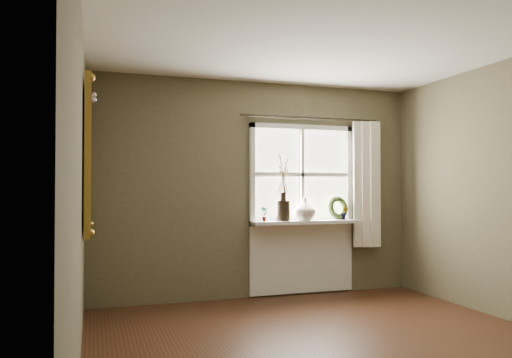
{
  "coord_description": "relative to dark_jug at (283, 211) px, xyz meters",
  "views": [
    {
      "loc": [
        -1.92,
        -3.47,
        1.31
      ],
      "look_at": [
        -0.27,
        1.55,
        1.41
      ],
      "focal_mm": 35.0,
      "sensor_mm": 36.0,
      "label": 1
    }
  ],
  "objects": [
    {
      "name": "floor",
      "position": [
        -0.26,
        -2.12,
        -1.04
      ],
      "size": [
        4.5,
        4.5,
        0.0
      ],
      "primitive_type": "plane",
      "color": "#371E11",
      "rests_on": "ground"
    },
    {
      "name": "ceiling",
      "position": [
        -0.26,
        -2.12,
        1.56
      ],
      "size": [
        4.5,
        4.5,
        0.0
      ],
      "primitive_type": "plane",
      "color": "silver",
      "rests_on": "ground"
    },
    {
      "name": "wall_back",
      "position": [
        -0.26,
        0.18,
        0.26
      ],
      "size": [
        4.0,
        0.1,
        2.6
      ],
      "primitive_type": "cube",
      "color": "brown",
      "rests_on": "ground"
    },
    {
      "name": "wall_left",
      "position": [
        -2.31,
        -2.12,
        0.26
      ],
      "size": [
        0.1,
        4.5,
        2.6
      ],
      "primitive_type": "cube",
      "color": "brown",
      "rests_on": "ground"
    },
    {
      "name": "window_frame",
      "position": [
        0.29,
        0.11,
        0.44
      ],
      "size": [
        1.36,
        0.06,
        1.24
      ],
      "color": "silver",
      "rests_on": "wall_back"
    },
    {
      "name": "window_sill",
      "position": [
        0.29,
        0.0,
        -0.14
      ],
      "size": [
        1.36,
        0.26,
        0.04
      ],
      "primitive_type": "cube",
      "color": "silver",
      "rests_on": "wall_back"
    },
    {
      "name": "window_apron",
      "position": [
        0.29,
        0.11,
        -0.58
      ],
      "size": [
        1.36,
        0.04,
        0.88
      ],
      "primitive_type": "cube",
      "color": "silver",
      "rests_on": "ground"
    },
    {
      "name": "dark_jug",
      "position": [
        0.0,
        0.0,
        0.0
      ],
      "size": [
        0.2,
        0.2,
        0.25
      ],
      "primitive_type": "cylinder",
      "rotation": [
        0.0,
        0.0,
        0.2
      ],
      "color": "black",
      "rests_on": "window_sill"
    },
    {
      "name": "cream_vase",
      "position": [
        0.29,
        0.0,
        0.01
      ],
      "size": [
        0.28,
        0.28,
        0.27
      ],
      "primitive_type": "imported",
      "rotation": [
        0.0,
        0.0,
        -0.07
      ],
      "color": "beige",
      "rests_on": "window_sill"
    },
    {
      "name": "wreath",
      "position": [
        0.75,
        0.04,
        -0.01
      ],
      "size": [
        0.32,
        0.19,
        0.31
      ],
      "primitive_type": "torus",
      "rotation": [
        1.36,
        0.0,
        0.21
      ],
      "color": "#30401C",
      "rests_on": "window_sill"
    },
    {
      "name": "potted_plant_left",
      "position": [
        -0.25,
        0.0,
        -0.03
      ],
      "size": [
        0.11,
        0.08,
        0.18
      ],
      "primitive_type": "imported",
      "rotation": [
        0.0,
        0.0,
        0.21
      ],
      "color": "#30401C",
      "rests_on": "window_sill"
    },
    {
      "name": "potted_plant_right",
      "position": [
        0.82,
        0.0,
        -0.04
      ],
      "size": [
        0.12,
        0.11,
        0.17
      ],
      "primitive_type": "imported",
      "rotation": [
        0.0,
        0.0,
        -0.41
      ],
      "color": "#30401C",
      "rests_on": "window_sill"
    },
    {
      "name": "curtain",
      "position": [
        1.13,
        0.01,
        0.32
      ],
      "size": [
        0.36,
        0.12,
        1.59
      ],
      "primitive_type": "cube",
      "color": "#ECE5CD",
      "rests_on": "wall_back"
    },
    {
      "name": "curtain_rod",
      "position": [
        0.39,
        0.05,
        1.14
      ],
      "size": [
        1.84,
        0.03,
        0.03
      ],
      "primitive_type": "cylinder",
      "rotation": [
        0.0,
        1.57,
        0.0
      ],
      "color": "black",
      "rests_on": "wall_back"
    },
    {
      "name": "gilt_mirror",
      "position": [
        -2.22,
        -0.84,
        0.54
      ],
      "size": [
        0.1,
        1.13,
        1.35
      ],
      "color": "white",
      "rests_on": "wall_left"
    }
  ]
}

